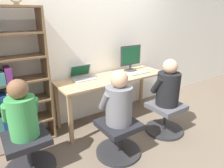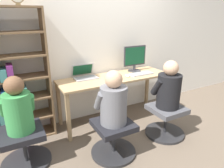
{
  "view_description": "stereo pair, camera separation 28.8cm",
  "coord_description": "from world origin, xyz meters",
  "px_view_note": "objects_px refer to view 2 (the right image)",
  "views": [
    {
      "loc": [
        -1.72,
        -2.19,
        1.7
      ],
      "look_at": [
        -0.18,
        0.06,
        0.73
      ],
      "focal_mm": 32.0,
      "sensor_mm": 36.0,
      "label": 1
    },
    {
      "loc": [
        -1.48,
        -2.34,
        1.7
      ],
      "look_at": [
        -0.18,
        0.06,
        0.73
      ],
      "focal_mm": 32.0,
      "sensor_mm": 36.0,
      "label": 2
    }
  ],
  "objects_px": {
    "desktop_monitor": "(135,59)",
    "person_near_shelf": "(18,108)",
    "person_at_monitor": "(169,88)",
    "bookshelf": "(6,87)",
    "person_at_laptop": "(113,101)",
    "laptop": "(85,75)",
    "office_chair_side": "(24,146)",
    "office_chair_right": "(113,137)",
    "office_chair_left": "(166,120)",
    "keyboard": "(141,74)"
  },
  "relations": [
    {
      "from": "desktop_monitor",
      "to": "office_chair_left",
      "type": "bearing_deg",
      "value": -91.8
    },
    {
      "from": "laptop",
      "to": "bookshelf",
      "type": "distance_m",
      "value": 1.1
    },
    {
      "from": "office_chair_left",
      "to": "desktop_monitor",
      "type": "bearing_deg",
      "value": 88.2
    },
    {
      "from": "person_at_laptop",
      "to": "person_near_shelf",
      "type": "bearing_deg",
      "value": 161.34
    },
    {
      "from": "desktop_monitor",
      "to": "office_chair_right",
      "type": "height_order",
      "value": "desktop_monitor"
    },
    {
      "from": "office_chair_left",
      "to": "office_chair_side",
      "type": "height_order",
      "value": "same"
    },
    {
      "from": "keyboard",
      "to": "office_chair_right",
      "type": "xyz_separation_m",
      "value": [
        -0.89,
        -0.67,
        -0.53
      ]
    },
    {
      "from": "office_chair_left",
      "to": "office_chair_right",
      "type": "relative_size",
      "value": 1.0
    },
    {
      "from": "keyboard",
      "to": "person_at_monitor",
      "type": "xyz_separation_m",
      "value": [
        -0.01,
        -0.65,
        -0.03
      ]
    },
    {
      "from": "office_chair_left",
      "to": "person_at_monitor",
      "type": "xyz_separation_m",
      "value": [
        -0.0,
        0.0,
        0.5
      ]
    },
    {
      "from": "laptop",
      "to": "person_near_shelf",
      "type": "relative_size",
      "value": 0.55
    },
    {
      "from": "keyboard",
      "to": "person_near_shelf",
      "type": "xyz_separation_m",
      "value": [
        -1.9,
        -0.33,
        -0.04
      ]
    },
    {
      "from": "person_at_monitor",
      "to": "person_near_shelf",
      "type": "height_order",
      "value": "person_at_monitor"
    },
    {
      "from": "desktop_monitor",
      "to": "person_near_shelf",
      "type": "relative_size",
      "value": 0.68
    },
    {
      "from": "office_chair_right",
      "to": "person_at_monitor",
      "type": "bearing_deg",
      "value": 1.54
    },
    {
      "from": "person_at_laptop",
      "to": "office_chair_side",
      "type": "distance_m",
      "value": 1.17
    },
    {
      "from": "office_chair_left",
      "to": "office_chair_right",
      "type": "bearing_deg",
      "value": -178.76
    },
    {
      "from": "office_chair_left",
      "to": "person_at_monitor",
      "type": "distance_m",
      "value": 0.5
    },
    {
      "from": "laptop",
      "to": "person_at_monitor",
      "type": "height_order",
      "value": "person_at_monitor"
    },
    {
      "from": "office_chair_side",
      "to": "office_chair_right",
      "type": "bearing_deg",
      "value": -18.68
    },
    {
      "from": "person_at_monitor",
      "to": "person_at_laptop",
      "type": "bearing_deg",
      "value": -178.75
    },
    {
      "from": "person_at_laptop",
      "to": "bookshelf",
      "type": "height_order",
      "value": "bookshelf"
    },
    {
      "from": "desktop_monitor",
      "to": "laptop",
      "type": "distance_m",
      "value": 0.92
    },
    {
      "from": "desktop_monitor",
      "to": "person_near_shelf",
      "type": "distance_m",
      "value": 2.01
    },
    {
      "from": "bookshelf",
      "to": "desktop_monitor",
      "type": "bearing_deg",
      "value": -0.08
    },
    {
      "from": "person_at_laptop",
      "to": "bookshelf",
      "type": "xyz_separation_m",
      "value": [
        -1.09,
        0.9,
        0.08
      ]
    },
    {
      "from": "keyboard",
      "to": "office_chair_side",
      "type": "bearing_deg",
      "value": -169.99
    },
    {
      "from": "keyboard",
      "to": "office_chair_left",
      "type": "height_order",
      "value": "keyboard"
    },
    {
      "from": "laptop",
      "to": "office_chair_left",
      "type": "xyz_separation_m",
      "value": [
        0.88,
        -0.91,
        -0.56
      ]
    },
    {
      "from": "office_chair_left",
      "to": "person_at_monitor",
      "type": "height_order",
      "value": "person_at_monitor"
    },
    {
      "from": "laptop",
      "to": "person_at_laptop",
      "type": "xyz_separation_m",
      "value": [
        -0.0,
        -0.93,
        -0.07
      ]
    },
    {
      "from": "laptop",
      "to": "person_at_monitor",
      "type": "relative_size",
      "value": 0.53
    },
    {
      "from": "laptop",
      "to": "person_at_laptop",
      "type": "relative_size",
      "value": 0.54
    },
    {
      "from": "desktop_monitor",
      "to": "person_at_monitor",
      "type": "height_order",
      "value": "desktop_monitor"
    },
    {
      "from": "office_chair_right",
      "to": "office_chair_side",
      "type": "relative_size",
      "value": 1.0
    },
    {
      "from": "laptop",
      "to": "office_chair_left",
      "type": "height_order",
      "value": "laptop"
    },
    {
      "from": "desktop_monitor",
      "to": "laptop",
      "type": "bearing_deg",
      "value": 178.0
    },
    {
      "from": "person_at_monitor",
      "to": "bookshelf",
      "type": "bearing_deg",
      "value": 155.95
    },
    {
      "from": "desktop_monitor",
      "to": "office_chair_left",
      "type": "xyz_separation_m",
      "value": [
        -0.03,
        -0.88,
        -0.74
      ]
    },
    {
      "from": "office_chair_right",
      "to": "person_near_shelf",
      "type": "distance_m",
      "value": 1.17
    },
    {
      "from": "office_chair_side",
      "to": "desktop_monitor",
      "type": "bearing_deg",
      "value": 16.39
    },
    {
      "from": "office_chair_right",
      "to": "person_at_monitor",
      "type": "relative_size",
      "value": 0.85
    },
    {
      "from": "keyboard",
      "to": "person_at_monitor",
      "type": "relative_size",
      "value": 0.59
    },
    {
      "from": "keyboard",
      "to": "person_at_laptop",
      "type": "height_order",
      "value": "person_at_laptop"
    },
    {
      "from": "office_chair_right",
      "to": "person_near_shelf",
      "type": "relative_size",
      "value": 0.89
    },
    {
      "from": "person_at_monitor",
      "to": "bookshelf",
      "type": "relative_size",
      "value": 0.37
    },
    {
      "from": "office_chair_side",
      "to": "person_near_shelf",
      "type": "distance_m",
      "value": 0.49
    },
    {
      "from": "person_at_laptop",
      "to": "bookshelf",
      "type": "distance_m",
      "value": 1.42
    },
    {
      "from": "desktop_monitor",
      "to": "person_at_monitor",
      "type": "distance_m",
      "value": 0.91
    },
    {
      "from": "office_chair_left",
      "to": "office_chair_side",
      "type": "relative_size",
      "value": 1.0
    }
  ]
}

